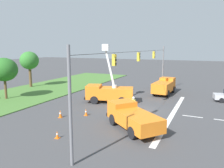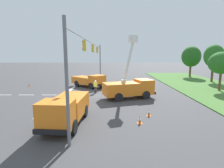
% 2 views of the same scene
% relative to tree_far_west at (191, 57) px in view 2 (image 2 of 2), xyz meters
% --- Properties ---
extents(ground_plane, '(200.00, 200.00, 0.00)m').
position_rel_tree_far_west_xyz_m(ground_plane, '(19.07, -20.96, -4.83)').
color(ground_plane, '#424244').
extents(lane_markings, '(17.60, 15.25, 0.01)m').
position_rel_tree_far_west_xyz_m(lane_markings, '(19.07, -26.29, -4.82)').
color(lane_markings, silver).
rests_on(lane_markings, ground).
extents(signal_gantry, '(26.20, 0.33, 7.20)m').
position_rel_tree_far_west_xyz_m(signal_gantry, '(19.02, -20.96, -0.39)').
color(signal_gantry, slate).
rests_on(signal_gantry, ground).
extents(tree_far_west, '(4.74, 4.22, 7.24)m').
position_rel_tree_far_west_xyz_m(tree_far_west, '(0.00, 0.00, 0.00)').
color(tree_far_west, brown).
rests_on(tree_far_west, ground).
extents(tree_west, '(4.01, 3.46, 7.17)m').
position_rel_tree_far_west_xyz_m(tree_west, '(7.86, 0.80, 0.17)').
color(tree_west, brown).
rests_on(tree_west, ground).
extents(tree_centre, '(3.39, 3.70, 5.66)m').
position_rel_tree_far_west_xyz_m(tree_centre, '(16.48, -2.92, -0.76)').
color(tree_centre, brown).
rests_on(tree_centre, ground).
extents(utility_truck_bucket_lift, '(4.08, 6.52, 7.43)m').
position_rel_tree_far_west_xyz_m(utility_truck_bucket_lift, '(20.78, -16.44, -3.41)').
color(utility_truck_bucket_lift, orange).
rests_on(utility_truck_bucket_lift, ground).
extents(utility_truck_support_near, '(5.68, 6.16, 2.07)m').
position_rel_tree_far_west_xyz_m(utility_truck_support_near, '(13.23, -22.26, -3.73)').
color(utility_truck_support_near, orange).
rests_on(utility_truck_support_near, ground).
extents(utility_truck_support_far, '(6.12, 2.62, 2.29)m').
position_rel_tree_far_west_xyz_m(utility_truck_support_far, '(28.88, -21.93, -3.59)').
color(utility_truck_support_far, orange).
rests_on(utility_truck_support_far, ground).
extents(road_worker, '(0.44, 0.54, 1.77)m').
position_rel_tree_far_west_xyz_m(road_worker, '(17.84, -20.80, -3.83)').
color(road_worker, '#383842').
rests_on(road_worker, ground).
extents(traffic_cone_foreground_left, '(0.36, 0.36, 0.63)m').
position_rel_tree_far_west_xyz_m(traffic_cone_foreground_left, '(8.89, -17.61, -4.53)').
color(traffic_cone_foreground_left, orange).
rests_on(traffic_cone_foreground_left, ground).
extents(traffic_cone_foreground_right, '(0.36, 0.36, 0.59)m').
position_rel_tree_far_west_xyz_m(traffic_cone_foreground_right, '(27.09, -15.33, -4.55)').
color(traffic_cone_foreground_right, orange).
rests_on(traffic_cone_foreground_right, ground).
extents(traffic_cone_mid_left, '(0.36, 0.36, 0.76)m').
position_rel_tree_far_west_xyz_m(traffic_cone_mid_left, '(14.79, -16.65, -4.45)').
color(traffic_cone_mid_left, orange).
rests_on(traffic_cone_mid_left, ground).
extents(traffic_cone_mid_right, '(0.36, 0.36, 0.81)m').
position_rel_tree_far_west_xyz_m(traffic_cone_mid_right, '(13.13, -14.64, -4.42)').
color(traffic_cone_mid_right, orange).
rests_on(traffic_cone_mid_right, ground).
extents(traffic_cone_near_bucket, '(0.36, 0.36, 0.61)m').
position_rel_tree_far_west_xyz_m(traffic_cone_near_bucket, '(28.80, -16.38, -4.54)').
color(traffic_cone_near_bucket, orange).
rests_on(traffic_cone_near_bucket, ground).
extents(traffic_cone_lane_edge_a, '(0.36, 0.36, 0.64)m').
position_rel_tree_far_west_xyz_m(traffic_cone_lane_edge_a, '(12.69, -32.41, -4.52)').
color(traffic_cone_lane_edge_a, orange).
rests_on(traffic_cone_lane_edge_a, ground).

